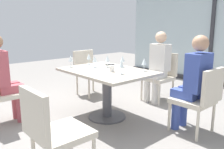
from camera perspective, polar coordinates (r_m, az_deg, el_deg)
The scene contains 19 objects.
ground_plane at distance 3.65m, azimuth -1.19°, elevation -10.25°, with size 12.00×12.00×0.00m, color gray.
window_wall_backdrop at distance 5.97m, azimuth 23.13°, elevation 9.45°, with size 4.78×0.10×2.70m.
dining_table_main at distance 3.48m, azimuth -1.23°, elevation -1.73°, with size 1.32×0.94×0.73m.
chair_near_window at distance 4.43m, azimuth 11.76°, elevation 0.24°, with size 0.46×0.51×0.87m.
chair_far_right at distance 3.17m, azimuth 20.47°, elevation -5.04°, with size 0.50×0.46×0.87m.
chair_far_left at distance 4.72m, azimuth -5.82°, elevation 1.15°, with size 0.50×0.46×0.87m.
chair_front_right at distance 2.17m, azimuth -14.23°, elevation -12.56°, with size 0.46×0.50×0.87m.
person_front_left at distance 3.58m, azimuth -24.81°, elevation -0.11°, with size 0.34×0.39×1.26m.
person_near_window at distance 4.31m, azimuth 11.00°, elevation 2.69°, with size 0.34×0.39×1.26m.
person_far_right at distance 3.17m, azimuth 19.00°, elevation -1.13°, with size 0.39×0.34×1.26m.
wine_glass_0 at distance 3.64m, azimuth 2.54°, elevation 3.77°, with size 0.07×0.07×0.18m.
wine_glass_1 at distance 3.62m, azimuth -4.20°, elevation 3.70°, with size 0.07×0.07×0.18m.
wine_glass_2 at distance 3.66m, azimuth -1.12°, elevation 3.83°, with size 0.07×0.07×0.18m.
wine_glass_3 at distance 3.72m, azimuth -9.95°, elevation 3.78°, with size 0.07×0.07×0.18m.
wine_glass_4 at distance 3.89m, azimuth -5.63°, elevation 4.28°, with size 0.07×0.07×0.18m.
wine_glass_5 at distance 3.15m, azimuth 2.28°, elevation 2.46°, with size 0.07×0.07×0.18m.
wine_glass_6 at distance 3.38m, azimuth 7.77°, elevation 3.04°, with size 0.07×0.07×0.18m.
coffee_cup at distance 3.32m, azimuth -0.02°, elevation 1.45°, with size 0.08×0.08×0.09m, color white.
cell_phone_on_table at distance 3.88m, azimuth -0.52°, elevation 2.40°, with size 0.07×0.14×0.01m, color black.
Camera 1 is at (2.57, -2.19, 1.39)m, focal length 37.90 mm.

